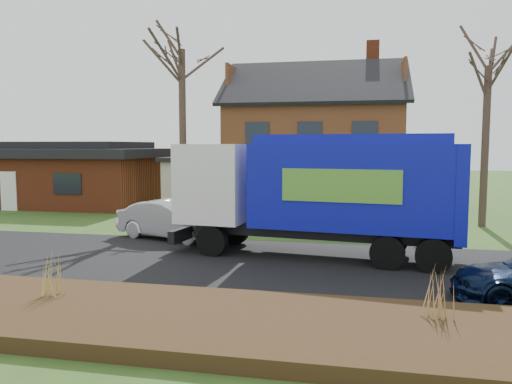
# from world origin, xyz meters

# --- Properties ---
(ground) EXTENTS (120.00, 120.00, 0.00)m
(ground) POSITION_xyz_m (0.00, 0.00, 0.00)
(ground) COLOR #2C501A
(ground) RESTS_ON ground
(road) EXTENTS (80.00, 7.00, 0.02)m
(road) POSITION_xyz_m (0.00, 0.00, 0.01)
(road) COLOR black
(road) RESTS_ON ground
(mulch_verge) EXTENTS (80.00, 3.50, 0.30)m
(mulch_verge) POSITION_xyz_m (0.00, -5.30, 0.15)
(mulch_verge) COLOR black
(mulch_verge) RESTS_ON ground
(main_house) EXTENTS (12.95, 8.95, 9.26)m
(main_house) POSITION_xyz_m (1.49, 13.91, 4.03)
(main_house) COLOR beige
(main_house) RESTS_ON ground
(ranch_house) EXTENTS (9.80, 8.20, 3.70)m
(ranch_house) POSITION_xyz_m (-12.00, 13.00, 1.81)
(ranch_house) COLOR brown
(ranch_house) RESTS_ON ground
(garbage_truck) EXTENTS (9.14, 3.49, 3.82)m
(garbage_truck) POSITION_xyz_m (3.22, 1.39, 2.20)
(garbage_truck) COLOR black
(garbage_truck) RESTS_ON ground
(silver_sedan) EXTENTS (4.65, 2.88, 1.45)m
(silver_sedan) POSITION_xyz_m (-2.41, 3.31, 0.72)
(silver_sedan) COLOR #B8BBC0
(silver_sedan) RESTS_ON ground
(tree_front_west) EXTENTS (3.71, 3.71, 11.03)m
(tree_front_west) POSITION_xyz_m (-3.78, 8.29, 9.08)
(tree_front_west) COLOR #46352A
(tree_front_west) RESTS_ON ground
(tree_front_east) EXTENTS (3.51, 3.51, 9.75)m
(tree_front_east) POSITION_xyz_m (9.61, 8.69, 7.92)
(tree_front_east) COLOR #443229
(tree_front_east) RESTS_ON ground
(tree_back) EXTENTS (3.25, 3.25, 10.30)m
(tree_back) POSITION_xyz_m (5.38, 22.65, 8.58)
(tree_back) COLOR #413427
(tree_back) RESTS_ON ground
(grass_clump_mid) EXTENTS (0.34, 0.28, 0.94)m
(grass_clump_mid) POSITION_xyz_m (-2.01, -4.82, 0.77)
(grass_clump_mid) COLOR tan
(grass_clump_mid) RESTS_ON mulch_verge
(grass_clump_east) EXTENTS (0.36, 0.30, 0.91)m
(grass_clump_east) POSITION_xyz_m (5.89, -4.62, 0.75)
(grass_clump_east) COLOR #AA7F4B
(grass_clump_east) RESTS_ON mulch_verge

